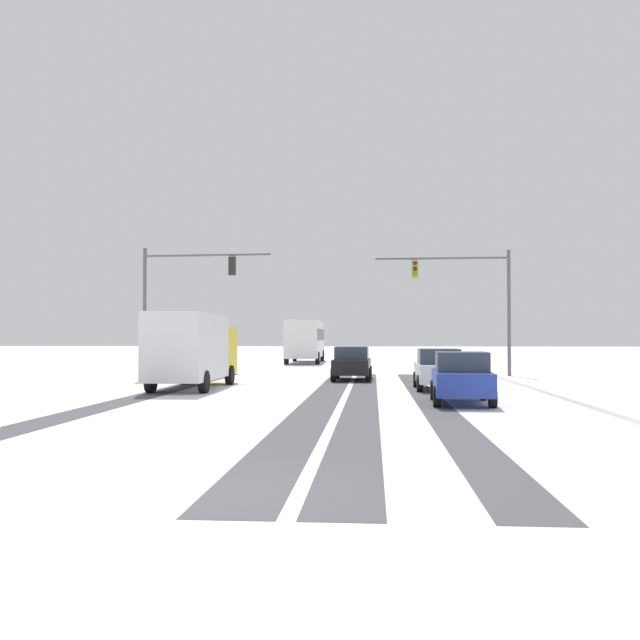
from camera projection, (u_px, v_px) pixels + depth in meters
name	position (u px, v px, depth m)	size (l,w,h in m)	color
ground_plane	(207.00, 492.00, 9.49)	(300.00, 300.00, 0.00)	white
wheel_track_left_lane	(139.00, 397.00, 24.34)	(1.14, 31.80, 0.01)	#4C4C51
wheel_track_right_lane	(362.00, 399.00, 23.76)	(1.02, 31.80, 0.01)	#4C4C51
wheel_track_center	(429.00, 399.00, 23.60)	(0.99, 31.80, 0.01)	#4C4C51
wheel_track_oncoming	(323.00, 399.00, 23.86)	(1.14, 31.80, 0.01)	#4C4C51
traffic_signal_near_right	(471.00, 290.00, 35.89)	(6.82, 0.38, 6.50)	#56565B
traffic_signal_near_left	(179.00, 289.00, 34.86)	(6.46, 0.61, 6.50)	#56565B
car_black_lead	(352.00, 363.00, 34.15)	(1.91, 4.14, 1.62)	black
car_white_second	(438.00, 369.00, 28.02)	(1.85, 4.11, 1.62)	silver
car_blue_third	(461.00, 378.00, 22.14)	(1.98, 4.18, 1.62)	#233899
bus_oncoming	(306.00, 338.00, 57.72)	(2.85, 11.05, 3.38)	silver
box_truck_delivery	(193.00, 348.00, 28.74)	(2.32, 7.40, 3.02)	yellow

